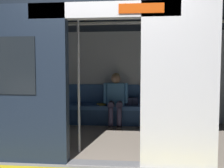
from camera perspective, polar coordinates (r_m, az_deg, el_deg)
name	(u,v)px	position (r m, az deg, el deg)	size (l,w,h in m)	color
ground_plane	(104,164)	(3.45, -1.98, -18.08)	(60.00, 60.00, 0.00)	gray
train_car	(109,56)	(4.42, -0.80, 6.45)	(6.40, 2.77, 2.24)	silver
bench_seat	(116,110)	(5.53, 1.04, -6.03)	(3.35, 0.44, 0.44)	#38609E
person_seated	(116,96)	(5.44, 0.86, -2.75)	(0.55, 0.68, 1.16)	#4C8CC6
handbag	(132,101)	(5.54, 4.74, -4.07)	(0.26, 0.15, 0.17)	#262D4C
book	(101,104)	(5.59, -2.51, -4.74)	(0.15, 0.22, 0.03)	gold
grab_pole_door	(79,84)	(3.68, -7.78, 0.09)	(0.04, 0.04, 2.10)	silver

